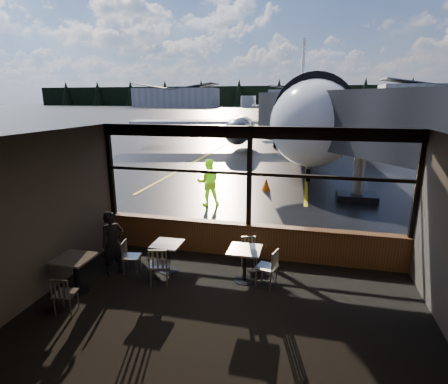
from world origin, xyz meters
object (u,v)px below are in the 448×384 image
(cafe_table_left, at_px, (76,275))
(passenger, at_px, (113,243))
(jet_bridge, at_px, (366,143))
(chair_mid_w, at_px, (132,257))
(cafe_table_near, at_px, (244,265))
(cafe_table_mid, at_px, (168,257))
(chair_near_e, at_px, (266,268))
(chair_near_n, at_px, (249,254))
(cone_nose, at_px, (266,184))
(chair_mid_s, at_px, (160,265))
(airliner, at_px, (306,80))
(chair_left_s, at_px, (65,294))
(ground_crew, at_px, (208,182))

(cafe_table_left, relative_size, passenger, 0.52)
(jet_bridge, bearing_deg, chair_mid_w, -131.46)
(cafe_table_left, bearing_deg, cafe_table_near, 20.51)
(cafe_table_mid, distance_m, chair_near_e, 2.45)
(jet_bridge, xyz_separation_m, chair_near_e, (-2.94, -6.94, -2.10))
(chair_near_n, height_order, chair_mid_w, chair_near_n)
(cafe_table_left, relative_size, cone_nose, 1.45)
(chair_near_n, relative_size, chair_mid_s, 0.88)
(cafe_table_mid, xyz_separation_m, passenger, (-1.23, -0.39, 0.41))
(cone_nose, bearing_deg, airliner, 84.56)
(cafe_table_near, height_order, chair_left_s, chair_left_s)
(airliner, bearing_deg, chair_left_s, -101.58)
(jet_bridge, xyz_separation_m, cone_nose, (-3.94, 1.74, -2.27))
(chair_near_e, distance_m, chair_mid_w, 3.29)
(cafe_table_near, xyz_separation_m, chair_mid_s, (-1.87, -0.57, 0.07))
(airliner, bearing_deg, chair_mid_w, -101.17)
(chair_mid_w, distance_m, ground_crew, 5.99)
(airliner, height_order, chair_near_e, airliner)
(chair_near_e, height_order, cone_nose, chair_near_e)
(chair_mid_w, bearing_deg, airliner, 162.23)
(cafe_table_left, distance_m, chair_mid_s, 1.82)
(chair_mid_s, bearing_deg, chair_left_s, -145.29)
(chair_near_e, height_order, chair_near_n, chair_near_e)
(cafe_table_mid, distance_m, ground_crew, 5.78)
(airliner, distance_m, cone_nose, 15.84)
(cafe_table_mid, relative_size, cone_nose, 1.32)
(cafe_table_near, distance_m, cafe_table_mid, 1.92)
(cafe_table_left, xyz_separation_m, passenger, (0.37, 0.96, 0.38))
(passenger, bearing_deg, ground_crew, 25.63)
(airliner, bearing_deg, chair_mid_s, -98.94)
(chair_near_e, distance_m, chair_near_n, 0.84)
(jet_bridge, relative_size, chair_mid_s, 12.33)
(jet_bridge, relative_size, cafe_table_mid, 15.53)
(chair_mid_s, height_order, cone_nose, chair_mid_s)
(cafe_table_left, xyz_separation_m, chair_near_n, (3.55, 1.89, 0.00))
(cafe_table_mid, bearing_deg, cafe_table_left, -139.87)
(chair_mid_s, bearing_deg, jet_bridge, 41.70)
(airliner, height_order, chair_left_s, airliner)
(cafe_table_near, relative_size, cone_nose, 1.42)
(jet_bridge, distance_m, chair_near_n, 7.47)
(chair_mid_s, xyz_separation_m, passenger, (-1.29, 0.21, 0.32))
(chair_mid_s, distance_m, cone_nose, 9.25)
(airliner, bearing_deg, ground_crew, -103.24)
(cafe_table_near, distance_m, passenger, 3.20)
(chair_mid_s, height_order, chair_mid_w, chair_mid_s)
(chair_near_e, bearing_deg, cone_nose, 22.52)
(airliner, distance_m, ground_crew, 18.59)
(chair_near_e, distance_m, chair_mid_s, 2.44)
(jet_bridge, bearing_deg, passenger, -132.61)
(chair_mid_s, xyz_separation_m, cone_nose, (1.39, 9.14, -0.19))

